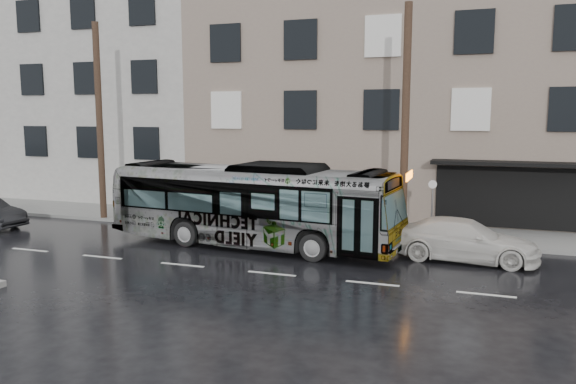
% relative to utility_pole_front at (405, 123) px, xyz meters
% --- Properties ---
extents(ground, '(120.00, 120.00, 0.00)m').
position_rel_utility_pole_front_xyz_m(ground, '(-6.50, -3.30, -4.65)').
color(ground, black).
rests_on(ground, ground).
extents(sidewalk, '(90.00, 3.60, 0.15)m').
position_rel_utility_pole_front_xyz_m(sidewalk, '(-6.50, 1.60, -4.58)').
color(sidewalk, gray).
rests_on(sidewalk, ground).
extents(building_taupe, '(20.00, 12.00, 11.00)m').
position_rel_utility_pole_front_xyz_m(building_taupe, '(-1.50, 9.40, 0.85)').
color(building_taupe, gray).
rests_on(building_taupe, ground).
extents(building_grey, '(26.00, 15.00, 16.00)m').
position_rel_utility_pole_front_xyz_m(building_grey, '(-24.50, 10.90, 3.35)').
color(building_grey, '#BBB8B1').
rests_on(building_grey, ground).
extents(utility_pole_front, '(0.30, 0.30, 9.00)m').
position_rel_utility_pole_front_xyz_m(utility_pole_front, '(0.00, 0.00, 0.00)').
color(utility_pole_front, '#443022').
rests_on(utility_pole_front, sidewalk).
extents(utility_pole_rear, '(0.30, 0.30, 9.00)m').
position_rel_utility_pole_front_xyz_m(utility_pole_rear, '(-14.00, 0.00, 0.00)').
color(utility_pole_rear, '#443022').
rests_on(utility_pole_rear, sidewalk).
extents(sign_post, '(0.06, 0.06, 2.40)m').
position_rel_utility_pole_front_xyz_m(sign_post, '(1.10, 0.00, -3.30)').
color(sign_post, slate).
rests_on(sign_post, sidewalk).
extents(bus, '(11.67, 3.87, 3.19)m').
position_rel_utility_pole_front_xyz_m(bus, '(-5.36, -2.46, -3.06)').
color(bus, '#B2B2B2').
rests_on(bus, ground).
extents(white_sedan, '(5.04, 2.34, 1.43)m').
position_rel_utility_pole_front_xyz_m(white_sedan, '(2.38, -2.07, -3.94)').
color(white_sedan, silver).
rests_on(white_sedan, ground).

